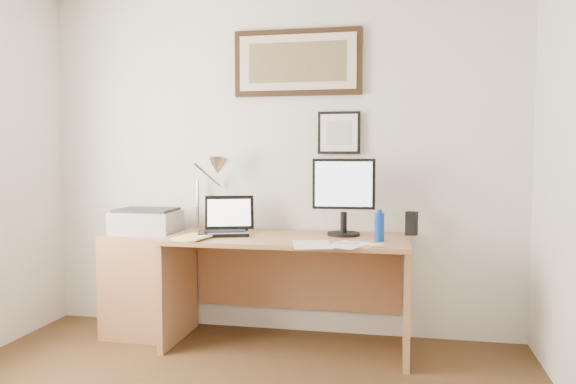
% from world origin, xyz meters
% --- Properties ---
extents(wall_back, '(3.50, 0.02, 2.50)m').
position_xyz_m(wall_back, '(0.00, 2.00, 1.25)').
color(wall_back, silver).
rests_on(wall_back, ground).
extents(side_cabinet, '(0.50, 0.40, 0.73)m').
position_xyz_m(side_cabinet, '(-0.92, 1.68, 0.36)').
color(side_cabinet, '#9F6942').
rests_on(side_cabinet, floor).
extents(water_bottle, '(0.06, 0.06, 0.18)m').
position_xyz_m(water_bottle, '(0.75, 1.56, 0.84)').
color(water_bottle, '#0C389F').
rests_on(water_bottle, desk).
extents(bottle_cap, '(0.03, 0.03, 0.02)m').
position_xyz_m(bottle_cap, '(0.75, 1.56, 0.94)').
color(bottle_cap, '#0C389F').
rests_on(bottle_cap, water_bottle).
extents(speaker, '(0.09, 0.08, 0.16)m').
position_xyz_m(speaker, '(0.96, 1.87, 0.83)').
color(speaker, black).
rests_on(speaker, desk).
extents(paper_sheet_a, '(0.30, 0.37, 0.00)m').
position_xyz_m(paper_sheet_a, '(0.36, 1.34, 0.75)').
color(paper_sheet_a, white).
rests_on(paper_sheet_a, desk).
extents(paper_sheet_b, '(0.29, 0.34, 0.00)m').
position_xyz_m(paper_sheet_b, '(0.57, 1.37, 0.75)').
color(paper_sheet_b, white).
rests_on(paper_sheet_b, desk).
extents(sticky_pad, '(0.10, 0.10, 0.01)m').
position_xyz_m(sticky_pad, '(0.74, 1.37, 0.76)').
color(sticky_pad, '#E6EC6F').
rests_on(sticky_pad, desk).
extents(marker_pen, '(0.14, 0.06, 0.02)m').
position_xyz_m(marker_pen, '(0.57, 1.40, 0.76)').
color(marker_pen, silver).
rests_on(marker_pen, desk).
extents(book, '(0.23, 0.29, 0.02)m').
position_xyz_m(book, '(-0.53, 1.44, 0.76)').
color(book, '#E7E16C').
rests_on(book, desk).
extents(desk, '(1.60, 0.70, 0.75)m').
position_xyz_m(desk, '(0.15, 1.72, 0.51)').
color(desk, '#9F6942').
rests_on(desk, floor).
extents(laptop, '(0.40, 0.39, 0.26)m').
position_xyz_m(laptop, '(-0.29, 1.67, 0.81)').
color(laptop, black).
rests_on(laptop, desk).
extents(lcd_monitor, '(0.42, 0.22, 0.52)m').
position_xyz_m(lcd_monitor, '(0.51, 1.76, 1.04)').
color(lcd_monitor, black).
rests_on(lcd_monitor, desk).
extents(printer, '(0.44, 0.34, 0.18)m').
position_xyz_m(printer, '(-0.90, 1.72, 0.82)').
color(printer, '#ACACAF').
rests_on(printer, side_cabinet).
extents(desk_lamp, '(0.29, 0.27, 0.53)m').
position_xyz_m(desk_lamp, '(-0.41, 1.81, 1.19)').
color(desk_lamp, silver).
rests_on(desk_lamp, desk).
extents(picture_large, '(0.92, 0.04, 0.47)m').
position_xyz_m(picture_large, '(0.15, 1.97, 1.95)').
color(picture_large, black).
rests_on(picture_large, wall_back).
extents(picture_small, '(0.30, 0.03, 0.30)m').
position_xyz_m(picture_small, '(0.45, 1.97, 1.45)').
color(picture_small, black).
rests_on(picture_small, wall_back).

